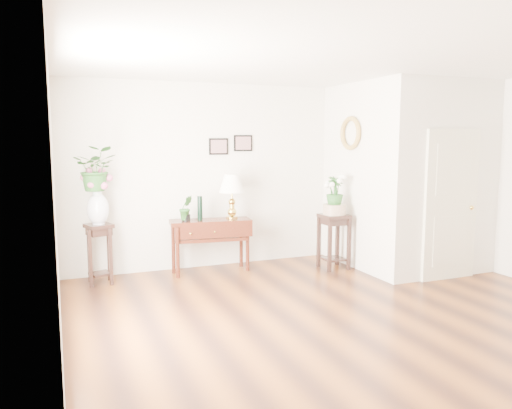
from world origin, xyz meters
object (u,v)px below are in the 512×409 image
console_table (211,246)px  table_lamp (232,195)px  plant_stand_b (334,241)px  plant_stand_a (100,254)px

console_table → table_lamp: 0.82m
table_lamp → plant_stand_b: 1.70m
table_lamp → plant_stand_a: 2.04m
plant_stand_b → table_lamp: bearing=161.3°
plant_stand_b → console_table: bearing=164.6°
plant_stand_a → plant_stand_b: 3.41m
table_lamp → plant_stand_a: size_ratio=0.81×
table_lamp → plant_stand_b: bearing=-18.7°
plant_stand_a → plant_stand_b: plant_stand_b is taller
plant_stand_b → plant_stand_a: bearing=171.9°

